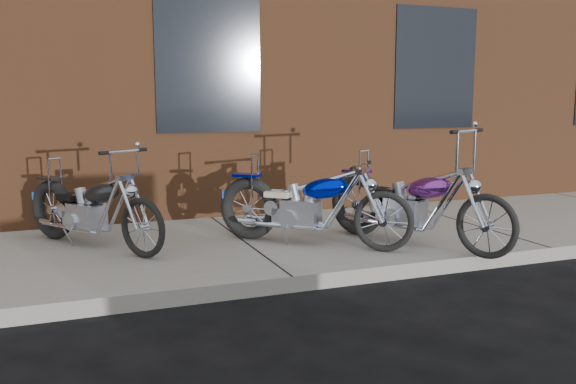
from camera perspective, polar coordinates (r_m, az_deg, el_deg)
name	(u,v)px	position (r m, az deg, el deg)	size (l,w,h in m)	color
ground	(293,293)	(5.58, 0.43, -9.41)	(120.00, 120.00, 0.00)	black
sidewalk	(244,248)	(6.93, -4.14, -5.21)	(22.00, 3.00, 0.15)	gray
chopper_purple	(412,208)	(6.77, 11.54, -1.45)	(1.09, 2.11, 1.29)	black
chopper_blue	(308,208)	(6.66, 1.89, -1.55)	(1.70, 1.62, 0.97)	black
chopper_third	(91,212)	(6.88, -17.93, -1.79)	(1.28, 1.82, 1.08)	black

